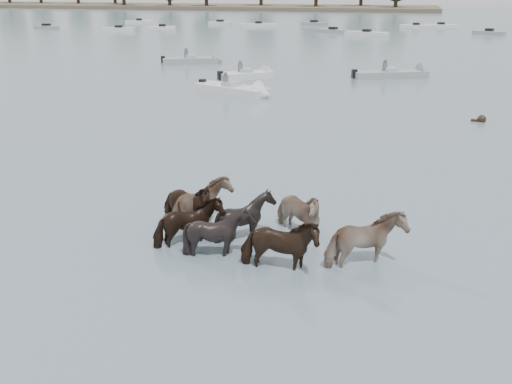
# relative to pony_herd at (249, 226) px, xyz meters

# --- Properties ---
(ground) EXTENTS (400.00, 400.00, 0.00)m
(ground) POSITION_rel_pony_herd_xyz_m (0.32, 0.56, -0.53)
(ground) COLOR #4A5B6A
(ground) RESTS_ON ground
(shoreline) EXTENTS (160.00, 30.00, 1.00)m
(shoreline) POSITION_rel_pony_herd_xyz_m (-69.68, 150.56, -0.03)
(shoreline) COLOR #4C4233
(shoreline) RESTS_ON ground
(pony_herd) EXTENTS (7.15, 3.60, 1.66)m
(pony_herd) POSITION_rel_pony_herd_xyz_m (0.00, 0.00, 0.00)
(pony_herd) COLOR black
(pony_herd) RESTS_ON ground
(swimming_pony) EXTENTS (0.72, 0.44, 0.44)m
(swimming_pony) POSITION_rel_pony_herd_xyz_m (7.38, 16.64, -0.43)
(swimming_pony) COLOR black
(swimming_pony) RESTS_ON ground
(motorboat_a) EXTENTS (4.43, 3.93, 1.92)m
(motorboat_a) POSITION_rel_pony_herd_xyz_m (-7.27, 27.23, -0.30)
(motorboat_a) COLOR silver
(motorboat_a) RESTS_ON ground
(motorboat_b) EXTENTS (5.64, 3.52, 1.92)m
(motorboat_b) POSITION_rel_pony_herd_xyz_m (-6.30, 20.60, -0.30)
(motorboat_b) COLOR silver
(motorboat_b) RESTS_ON ground
(motorboat_c) EXTENTS (6.06, 3.88, 1.92)m
(motorboat_c) POSITION_rel_pony_herd_xyz_m (3.09, 30.45, -0.30)
(motorboat_c) COLOR gray
(motorboat_c) RESTS_ON ground
(motorboat_f) EXTENTS (5.46, 3.45, 1.92)m
(motorboat_f) POSITION_rel_pony_herd_xyz_m (-14.14, 34.15, -0.30)
(motorboat_f) COLOR gray
(motorboat_f) RESTS_ON ground
(distant_flotilla) EXTENTS (108.42, 28.18, 0.93)m
(distant_flotilla) POSITION_rel_pony_herd_xyz_m (1.30, 73.97, -0.27)
(distant_flotilla) COLOR gray
(distant_flotilla) RESTS_ON ground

